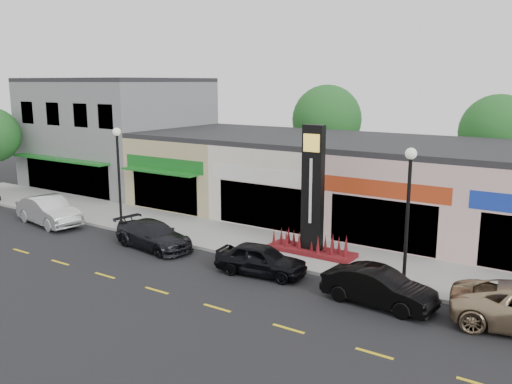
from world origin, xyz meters
TOP-DOWN VIEW (x-y plane):
  - ground at (0.00, 0.00)m, footprint 120.00×120.00m
  - sidewalk at (0.00, 4.35)m, footprint 52.00×4.30m
  - curb at (0.00, 2.10)m, footprint 52.00×0.20m
  - building_grey_2story at (-18.00, 11.48)m, footprint 12.00×10.95m
  - shop_beige at (-8.50, 11.46)m, footprint 7.00×10.85m
  - shop_cream at (-1.50, 11.47)m, footprint 7.00×10.01m
  - shop_pink_w at (5.50, 11.47)m, footprint 7.00×10.01m
  - tree_rear_west at (-4.00, 19.50)m, footprint 5.20×5.20m
  - tree_rear_mid at (8.00, 19.50)m, footprint 4.80×4.80m
  - lamp_west_near at (-8.00, 2.50)m, footprint 0.44×0.44m
  - lamp_east_near at (8.00, 2.50)m, footprint 0.44×0.44m
  - pylon_sign at (3.00, 4.20)m, footprint 4.20×1.30m
  - car_white_van at (-12.15, 0.88)m, footprint 2.44×5.11m
  - car_dark_sedan at (-4.02, 0.96)m, footprint 2.46×4.76m
  - car_black_sedan at (2.39, 0.80)m, footprint 2.10×4.12m
  - car_black_conv at (7.72, 0.53)m, footprint 1.74×4.25m

SIDE VIEW (x-z plane):
  - ground at x=0.00m, z-range 0.00..0.00m
  - sidewalk at x=0.00m, z-range 0.00..0.15m
  - curb at x=0.00m, z-range 0.00..0.15m
  - car_dark_sedan at x=-4.02m, z-range 0.00..1.32m
  - car_black_sedan at x=2.39m, z-range 0.00..1.34m
  - car_black_conv at x=7.72m, z-range 0.00..1.37m
  - car_white_van at x=-12.15m, z-range 0.00..1.62m
  - pylon_sign at x=3.00m, z-range -0.73..5.27m
  - shop_cream at x=-1.50m, z-range 0.00..4.80m
  - shop_pink_w at x=5.50m, z-range 0.00..4.80m
  - shop_beige at x=-8.50m, z-range 0.00..4.80m
  - lamp_west_near at x=-8.00m, z-range 0.74..6.21m
  - lamp_east_near at x=8.00m, z-range 0.74..6.21m
  - building_grey_2story at x=-18.00m, z-range -0.01..8.29m
  - tree_rear_mid at x=8.00m, z-range 1.24..8.53m
  - tree_rear_west at x=-4.00m, z-range 1.30..9.13m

